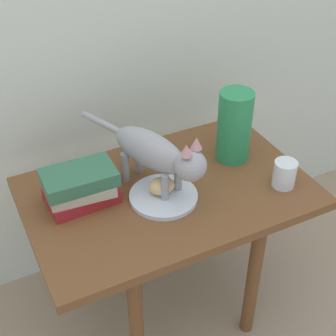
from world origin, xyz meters
The scene contains 8 objects.
ground_plane centered at (0.00, 0.00, 0.00)m, with size 6.00×6.00×0.00m, color gray.
side_table centered at (0.00, 0.00, 0.48)m, with size 0.86×0.55×0.56m.
plate centered at (-0.03, -0.03, 0.56)m, with size 0.20×0.20×0.01m, color silver.
bread_roll centered at (-0.03, -0.02, 0.59)m, with size 0.08×0.06×0.05m, color #E0BC7A.
cat centered at (-0.03, 0.01, 0.69)m, with size 0.22×0.45×0.23m.
book_stack centered at (-0.25, 0.06, 0.61)m, with size 0.21×0.15×0.11m.
green_vase centered at (0.26, 0.06, 0.67)m, with size 0.11×0.11×0.24m, color #288C51.
candle_jar centered at (0.32, -0.14, 0.59)m, with size 0.07×0.07×0.08m.
Camera 1 is at (-0.52, -1.04, 1.50)m, focal length 52.98 mm.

